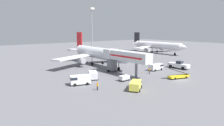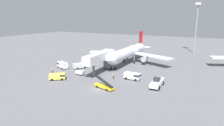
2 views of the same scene
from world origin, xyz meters
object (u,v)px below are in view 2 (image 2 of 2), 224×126
Objects in this scene: pushback_tug at (157,83)px; service_van_far_center at (58,76)px; service_van_near_center at (62,65)px; service_van_far_left at (133,76)px; service_van_near_right at (80,65)px; jet_bridge at (101,57)px; apron_light_mast at (197,18)px; ground_crew_worker_foreground at (113,76)px; ground_crew_worker_midground at (52,70)px; safety_cone_alpha at (114,76)px; baggage_cart_mid_left at (80,73)px; airplane_at_gate at (129,52)px; belt_loader_truck at (104,86)px.

pushback_tug is 28.58m from service_van_far_center.
service_van_near_center is at bearing 174.86° from pushback_tug.
pushback_tug reaches higher than service_van_far_left.
service_van_near_center reaches higher than service_van_far_left.
service_van_far_center is 13.24m from service_van_near_center.
service_van_near_right is at bearing 168.11° from pushback_tug.
jet_bridge is 21.10m from pushback_tug.
pushback_tug is 1.46× the size of service_van_far_left.
service_van_near_center is at bearing -124.73° from apron_light_mast.
jet_bridge is 8.83m from ground_crew_worker_foreground.
service_van_far_left is (-8.04, 2.81, -0.03)m from pushback_tug.
ground_crew_worker_midground is at bearing -117.09° from service_van_near_right.
service_van_far_left is 6.32m from safety_cone_alpha.
service_van_far_left is 27.26m from service_van_near_center.
service_van_far_center is at bearing -54.19° from service_van_near_center.
baggage_cart_mid_left is at bearing -172.41° from ground_crew_worker_foreground.
ground_crew_worker_foreground is at bearing -78.88° from airplane_at_gate.
ground_crew_worker_foreground is at bearing -30.72° from jet_bridge.
jet_bridge is 10.45m from service_van_near_right.
belt_loader_truck is 15.88m from service_van_far_center.
service_van_near_center reaches higher than ground_crew_worker_midground.
safety_cone_alpha is (3.27, -18.87, -4.14)m from airplane_at_gate.
airplane_at_gate is 21.57m from service_van_far_left.
ground_crew_worker_foreground reaches higher than service_van_far_center.
baggage_cart_mid_left is (-24.67, -0.57, -0.42)m from pushback_tug.
safety_cone_alpha is 0.02× the size of apron_light_mast.
jet_bridge reaches higher than service_van_far_left.
apron_light_mast is at bearing 66.55° from jet_bridge.
baggage_cart_mid_left is 9.92m from ground_crew_worker_midground.
baggage_cart_mid_left is (-16.62, -3.39, -0.39)m from service_van_far_left.
service_van_near_center is at bearing -151.27° from service_van_near_right.
jet_bridge is at bearing -98.65° from airplane_at_gate.
service_van_near_right is (-12.13, -15.64, -3.31)m from airplane_at_gate.
airplane_at_gate is 31.28m from service_van_far_center.
ground_crew_worker_midground is 0.07× the size of apron_light_mast.
airplane_at_gate is 12.84× the size of baggage_cart_mid_left.
ground_crew_worker_foreground is (-5.40, -1.89, -0.18)m from service_van_far_left.
ground_crew_worker_midground is at bearing 167.80° from belt_loader_truck.
baggage_cart_mid_left is 11.33m from ground_crew_worker_foreground.
jet_bridge is at bearing 170.18° from service_van_far_left.
pushback_tug is 30.34m from service_van_near_right.
service_van_far_left is 2.65× the size of ground_crew_worker_foreground.
jet_bridge is 3.24× the size of service_van_near_center.
service_van_far_center is at bearing -148.99° from ground_crew_worker_foreground.
service_van_near_center is at bearing 125.81° from service_van_far_center.
service_van_near_right is 10.19m from ground_crew_worker_midground.
apron_light_mast reaches higher than pushback_tug.
jet_bridge reaches higher than ground_crew_worker_midground.
jet_bridge is 2.65× the size of belt_loader_truck.
ground_crew_worker_foreground is 3.52× the size of safety_cone_alpha.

